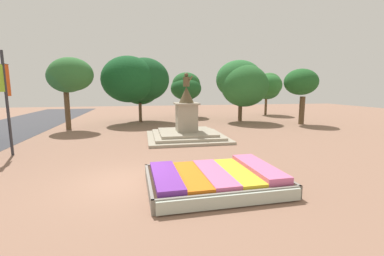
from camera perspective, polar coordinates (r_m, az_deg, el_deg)
ground_plane at (r=10.51m, az=-14.68°, el=-11.61°), size 86.66×86.66×0.00m
flower_planter at (r=9.70m, az=5.29°, el=-11.27°), size 5.01×3.83×0.71m
statue_monument at (r=18.55m, az=-1.23°, el=0.12°), size 5.59×5.59×4.68m
banner_pole at (r=16.72m, az=-35.91°, el=5.29°), size 0.14×1.24×5.55m
park_tree_far_left at (r=27.72m, az=-12.08°, el=10.19°), size 6.88×6.35×6.78m
park_tree_behind_statue at (r=28.16m, az=11.12°, el=9.95°), size 5.25×5.27×6.55m
park_tree_far_right at (r=36.07m, az=16.61°, el=8.92°), size 3.49×4.04×5.60m
park_tree_street_side at (r=24.31m, az=-25.67°, el=10.41°), size 3.80×3.65×6.14m
park_tree_mid_canopy at (r=32.15m, az=-1.28°, el=9.07°), size 3.76×4.41×5.50m
park_tree_distant at (r=27.80m, az=23.24°, el=9.43°), size 3.31×3.33×5.48m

